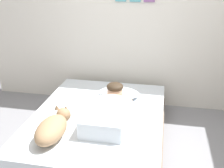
# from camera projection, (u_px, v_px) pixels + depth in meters

# --- Properties ---
(back_wall) EXTENTS (4.36, 0.12, 2.50)m
(back_wall) POSITION_uv_depth(u_px,v_px,m) (135.00, 18.00, 3.65)
(back_wall) COLOR silver
(back_wall) RESTS_ON ground
(bed) EXTENTS (1.48, 1.94, 0.36)m
(bed) POSITION_uv_depth(u_px,v_px,m) (99.00, 128.00, 3.09)
(bed) COLOR #726051
(bed) RESTS_ON ground
(pillow) EXTENTS (0.52, 0.32, 0.11)m
(pillow) POSITION_uv_depth(u_px,v_px,m) (119.00, 93.00, 3.40)
(pillow) COLOR silver
(pillow) RESTS_ON bed
(person_lying) EXTENTS (0.43, 0.92, 0.27)m
(person_lying) POSITION_uv_depth(u_px,v_px,m) (109.00, 110.00, 2.89)
(person_lying) COLOR silver
(person_lying) RESTS_ON bed
(dog) EXTENTS (0.26, 0.57, 0.21)m
(dog) POSITION_uv_depth(u_px,v_px,m) (53.00, 128.00, 2.56)
(dog) COLOR #9E7A56
(dog) RESTS_ON bed
(coffee_cup) EXTENTS (0.12, 0.09, 0.07)m
(coffee_cup) POSITION_uv_depth(u_px,v_px,m) (114.00, 95.00, 3.38)
(coffee_cup) COLOR #D84C47
(coffee_cup) RESTS_ON bed
(cell_phone) EXTENTS (0.07, 0.14, 0.01)m
(cell_phone) POSITION_uv_depth(u_px,v_px,m) (109.00, 118.00, 2.92)
(cell_phone) COLOR black
(cell_phone) RESTS_ON bed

